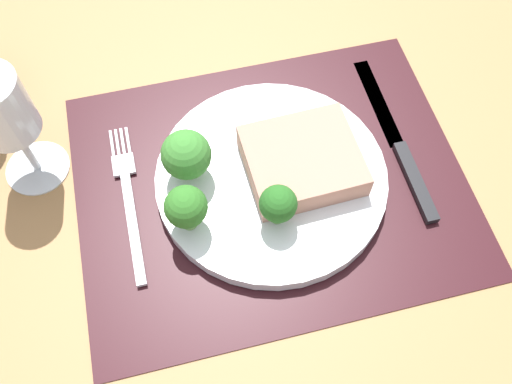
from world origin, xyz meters
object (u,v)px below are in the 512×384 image
object	(u,v)px
fork	(129,199)
knife	(400,149)
steak	(303,164)
wine_glass	(3,114)
plate	(271,178)

from	to	relation	value
fork	knife	world-z (taller)	knife
steak	wine_glass	distance (cm)	29.90
fork	knife	xyz separation A→B (cm)	(30.41, -0.89, 0.05)
plate	fork	world-z (taller)	plate
fork	knife	distance (cm)	30.43
knife	wine_glass	distance (cm)	41.49
wine_glass	plate	bearing A→B (deg)	-17.99
fork	knife	bearing A→B (deg)	-0.46
plate	steak	xyz separation A→B (cm)	(3.30, -0.47, 2.27)
plate	steak	size ratio (longest dim) A/B	2.15
steak	fork	world-z (taller)	steak
fork	wine_glass	xyz separation A→B (cm)	(-9.32, 6.57, 9.37)
fork	wine_glass	world-z (taller)	wine_glass
plate	steak	distance (cm)	4.03
knife	steak	bearing A→B (deg)	-177.20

